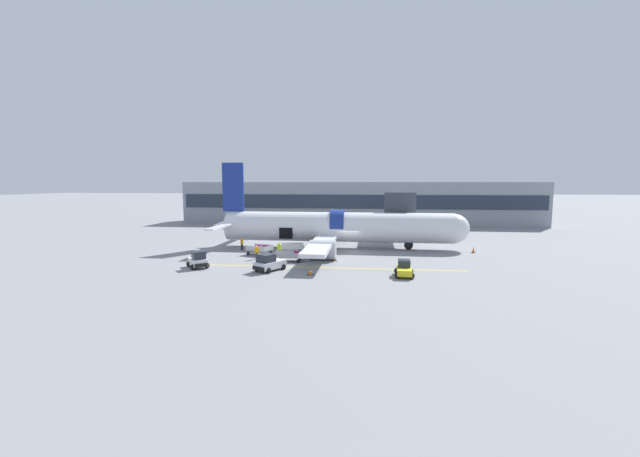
{
  "coord_description": "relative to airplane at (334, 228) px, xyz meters",
  "views": [
    {
      "loc": [
        2.39,
        -47.78,
        8.41
      ],
      "look_at": [
        -3.54,
        -0.81,
        2.86
      ],
      "focal_mm": 22.0,
      "sensor_mm": 36.0,
      "label": 1
    }
  ],
  "objects": [
    {
      "name": "ground_plane",
      "position": [
        2.06,
        -2.17,
        -2.66
      ],
      "size": [
        500.0,
        500.0,
        0.0
      ],
      "primitive_type": "plane",
      "color": "gray"
    },
    {
      "name": "apron_marking_line",
      "position": [
        -0.09,
        -11.94,
        -2.66
      ],
      "size": [
        28.14,
        0.59,
        0.01
      ],
      "color": "yellow",
      "rests_on": "ground_plane"
    },
    {
      "name": "terminal_strip",
      "position": [
        2.06,
        31.8,
        1.6
      ],
      "size": [
        72.19,
        9.17,
        8.52
      ],
      "color": "gray",
      "rests_on": "ground_plane"
    },
    {
      "name": "jet_bridge_stub",
      "position": [
        8.43,
        5.62,
        2.61
      ],
      "size": [
        4.01,
        9.31,
        7.17
      ],
      "color": "#4C4C51",
      "rests_on": "ground_plane"
    },
    {
      "name": "airplane",
      "position": [
        0.0,
        0.0,
        0.0
      ],
      "size": [
        33.07,
        30.21,
        11.01
      ],
      "color": "silver",
      "rests_on": "ground_plane"
    },
    {
      "name": "baggage_tug_lead",
      "position": [
        7.66,
        -14.5,
        -2.05
      ],
      "size": [
        1.85,
        2.84,
        1.43
      ],
      "color": "yellow",
      "rests_on": "ground_plane"
    },
    {
      "name": "baggage_tug_mid",
      "position": [
        -5.05,
        -13.92,
        -1.94
      ],
      "size": [
        2.92,
        3.49,
        1.67
      ],
      "color": "silver",
      "rests_on": "ground_plane"
    },
    {
      "name": "baggage_tug_rear",
      "position": [
        -12.37,
        -13.54,
        -1.96
      ],
      "size": [
        2.62,
        2.79,
        1.7
      ],
      "color": "white",
      "rests_on": "ground_plane"
    },
    {
      "name": "baggage_cart_loading",
      "position": [
        -8.15,
        -5.87,
        -2.06
      ],
      "size": [
        3.75,
        2.77,
        1.14
      ],
      "color": "#B7BABF",
      "rests_on": "ground_plane"
    },
    {
      "name": "baggage_cart_queued",
      "position": [
        -3.92,
        -9.18,
        -2.15
      ],
      "size": [
        4.14,
        2.27,
        1.13
      ],
      "color": "#999BA0",
      "rests_on": "ground_plane"
    },
    {
      "name": "baggage_cart_empty",
      "position": [
        -4.57,
        -3.97,
        -2.13
      ],
      "size": [
        3.63,
        2.39,
        1.09
      ],
      "color": "silver",
      "rests_on": "ground_plane"
    },
    {
      "name": "ground_crew_loader_a",
      "position": [
        -7.79,
        -8.58,
        -1.84
      ],
      "size": [
        0.53,
        0.46,
        1.56
      ],
      "color": "#1E2338",
      "rests_on": "ground_plane"
    },
    {
      "name": "ground_crew_loader_b",
      "position": [
        -11.33,
        -3.08,
        -1.83
      ],
      "size": [
        0.41,
        0.55,
        1.58
      ],
      "color": "#1E2338",
      "rests_on": "ground_plane"
    },
    {
      "name": "ground_crew_driver",
      "position": [
        -5.7,
        -6.72,
        -1.78
      ],
      "size": [
        0.54,
        0.54,
        1.68
      ],
      "color": "#2D2D33",
      "rests_on": "ground_plane"
    },
    {
      "name": "safety_cone_nose",
      "position": [
        17.03,
        -1.29,
        -2.3
      ],
      "size": [
        0.44,
        0.44,
        0.77
      ],
      "color": "black",
      "rests_on": "ground_plane"
    },
    {
      "name": "safety_cone_engine_left",
      "position": [
        -0.85,
        -15.1,
        -2.38
      ],
      "size": [
        0.58,
        0.58,
        0.61
      ],
      "color": "black",
      "rests_on": "ground_plane"
    },
    {
      "name": "safety_cone_wingtip",
      "position": [
        0.81,
        -8.35,
        -2.32
      ],
      "size": [
        0.49,
        0.49,
        0.73
      ],
      "color": "black",
      "rests_on": "ground_plane"
    }
  ]
}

